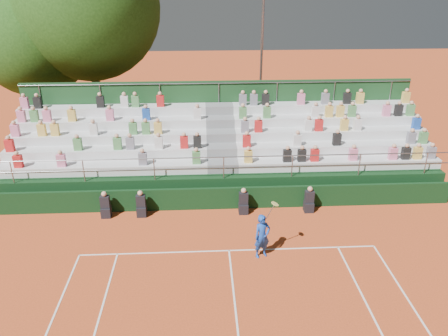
{
  "coord_description": "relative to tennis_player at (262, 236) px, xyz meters",
  "views": [
    {
      "loc": [
        -0.91,
        -13.49,
        9.47
      ],
      "look_at": [
        0.0,
        3.5,
        1.8
      ],
      "focal_mm": 35.0,
      "sensor_mm": 36.0,
      "label": 1
    }
  ],
  "objects": [
    {
      "name": "tree_west",
      "position": [
        -11.42,
        12.74,
        5.1
      ],
      "size": [
        6.3,
        6.3,
        9.11
      ],
      "color": "#352513",
      "rests_on": "ground"
    },
    {
      "name": "floodlight_mast",
      "position": [
        1.67,
        13.88,
        4.46
      ],
      "size": [
        0.6,
        0.25,
        9.24
      ],
      "color": "gray",
      "rests_on": "ground"
    },
    {
      "name": "grandstand",
      "position": [
        -1.15,
        6.82,
        0.23
      ],
      "size": [
        20.0,
        5.2,
        4.4
      ],
      "color": "black",
      "rests_on": "ground"
    },
    {
      "name": "courtside_wall",
      "position": [
        -1.16,
        3.58,
        -0.35
      ],
      "size": [
        20.0,
        0.15,
        1.0
      ],
      "primitive_type": "cube",
      "color": "black",
      "rests_on": "ground"
    },
    {
      "name": "tree_east",
      "position": [
        -8.26,
        12.81,
        6.84
      ],
      "size": [
        8.06,
        8.06,
        11.73
      ],
      "color": "#352513",
      "rests_on": "ground"
    },
    {
      "name": "tennis_player",
      "position": [
        0.0,
        0.0,
        0.0
      ],
      "size": [
        0.89,
        0.6,
        2.22
      ],
      "color": "#1743AC",
      "rests_on": "ground"
    },
    {
      "name": "ground",
      "position": [
        -1.16,
        0.38,
        -0.85
      ],
      "size": [
        90.0,
        90.0,
        0.0
      ],
      "primitive_type": "plane",
      "color": "#C74C21",
      "rests_on": "ground"
    },
    {
      "name": "line_officials",
      "position": [
        -2.2,
        3.13,
        -0.37
      ],
      "size": [
        9.03,
        0.4,
        1.19
      ],
      "color": "black",
      "rests_on": "ground"
    }
  ]
}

